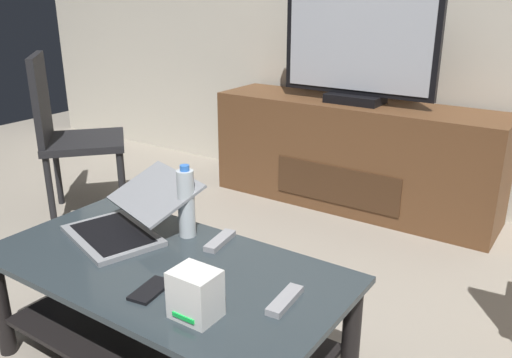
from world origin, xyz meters
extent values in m
cube|color=#2D383D|center=(-0.04, 0.04, 0.41)|extent=(1.21, 0.62, 0.02)
cube|color=black|center=(-0.04, 0.04, 0.15)|extent=(1.06, 0.55, 0.02)
cylinder|color=black|center=(-0.60, -0.22, 0.20)|extent=(0.06, 0.06, 0.39)
cylinder|color=black|center=(-0.60, 0.31, 0.20)|extent=(0.06, 0.06, 0.39)
cylinder|color=black|center=(0.51, 0.31, 0.20)|extent=(0.06, 0.06, 0.39)
cube|color=brown|center=(-0.16, 1.79, 0.32)|extent=(1.72, 0.43, 0.64)
cube|color=#432A18|center=(-0.16, 1.58, 0.19)|extent=(0.77, 0.01, 0.22)
cube|color=black|center=(-0.16, 1.77, 0.66)|extent=(0.32, 0.20, 0.05)
cube|color=black|center=(-0.16, 1.77, 0.96)|extent=(0.91, 0.04, 0.55)
cube|color=#B2B7C1|center=(-0.16, 1.75, 0.96)|extent=(0.85, 0.01, 0.49)
cube|color=black|center=(-1.38, 0.81, 0.44)|extent=(0.62, 0.62, 0.04)
cube|color=black|center=(-1.52, 0.66, 0.68)|extent=(0.34, 0.31, 0.49)
cylinder|color=black|center=(-1.12, 0.82, 0.21)|extent=(0.04, 0.04, 0.42)
cylinder|color=black|center=(-1.40, 1.08, 0.21)|extent=(0.04, 0.04, 0.42)
cylinder|color=black|center=(-1.37, 0.54, 0.21)|extent=(0.04, 0.04, 0.42)
cylinder|color=black|center=(-1.65, 0.80, 0.21)|extent=(0.04, 0.04, 0.42)
cube|color=gray|center=(-0.33, 0.08, 0.43)|extent=(0.42, 0.35, 0.02)
cube|color=black|center=(-0.33, 0.08, 0.44)|extent=(0.36, 0.28, 0.00)
cube|color=gray|center=(-0.27, 0.25, 0.55)|extent=(0.41, 0.33, 0.11)
cube|color=#3F8CD8|center=(-0.27, 0.25, 0.55)|extent=(0.37, 0.29, 0.09)
cube|color=white|center=(0.23, -0.12, 0.49)|extent=(0.13, 0.10, 0.14)
cube|color=#19D84C|center=(0.23, -0.17, 0.44)|extent=(0.08, 0.00, 0.01)
cylinder|color=silver|center=(-0.12, 0.25, 0.54)|extent=(0.06, 0.06, 0.25)
cylinder|color=blue|center=(-0.12, 0.25, 0.67)|extent=(0.03, 0.03, 0.02)
cube|color=black|center=(0.04, -0.10, 0.42)|extent=(0.09, 0.15, 0.01)
cube|color=#99999E|center=(0.40, 0.07, 0.43)|extent=(0.06, 0.16, 0.02)
cube|color=#99999E|center=(0.02, 0.26, 0.43)|extent=(0.07, 0.16, 0.02)
camera|label=1|loc=(1.06, -1.05, 1.26)|focal=37.02mm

